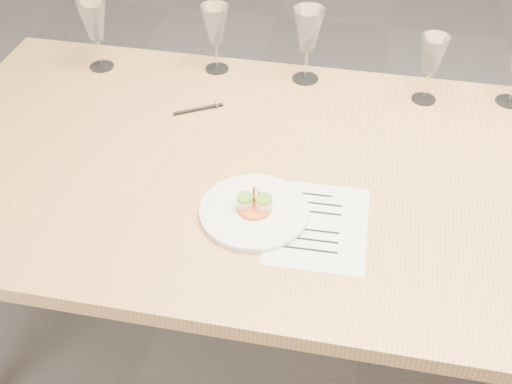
% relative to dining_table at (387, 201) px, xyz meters
% --- Properties ---
extents(ground, '(7.00, 7.00, 0.00)m').
position_rel_dining_table_xyz_m(ground, '(0.00, 0.00, -0.68)').
color(ground, slate).
rests_on(ground, ground).
extents(dining_table, '(2.40, 1.00, 0.75)m').
position_rel_dining_table_xyz_m(dining_table, '(0.00, 0.00, 0.00)').
color(dining_table, tan).
rests_on(dining_table, ground).
extents(dinner_plate, '(0.25, 0.25, 0.07)m').
position_rel_dining_table_xyz_m(dinner_plate, '(-0.30, -0.18, 0.08)').
color(dinner_plate, white).
rests_on(dinner_plate, dining_table).
extents(recipe_sheet, '(0.23, 0.29, 0.00)m').
position_rel_dining_table_xyz_m(recipe_sheet, '(-0.15, -0.19, 0.07)').
color(recipe_sheet, white).
rests_on(recipe_sheet, dining_table).
extents(ballpoint_pen, '(0.13, 0.08, 0.01)m').
position_rel_dining_table_xyz_m(ballpoint_pen, '(-0.53, 0.20, 0.07)').
color(ballpoint_pen, black).
rests_on(ballpoint_pen, dining_table).
extents(wine_glass_0, '(0.08, 0.08, 0.21)m').
position_rel_dining_table_xyz_m(wine_glass_0, '(-0.89, 0.37, 0.21)').
color(wine_glass_0, white).
rests_on(wine_glass_0, dining_table).
extents(wine_glass_1, '(0.08, 0.08, 0.20)m').
position_rel_dining_table_xyz_m(wine_glass_1, '(-0.54, 0.43, 0.21)').
color(wine_glass_1, white).
rests_on(wine_glass_1, dining_table).
extents(wine_glass_2, '(0.09, 0.09, 0.22)m').
position_rel_dining_table_xyz_m(wine_glass_2, '(-0.27, 0.42, 0.22)').
color(wine_glass_2, white).
rests_on(wine_glass_2, dining_table).
extents(wine_glass_3, '(0.08, 0.08, 0.20)m').
position_rel_dining_table_xyz_m(wine_glass_3, '(0.08, 0.38, 0.20)').
color(wine_glass_3, white).
rests_on(wine_glass_3, dining_table).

